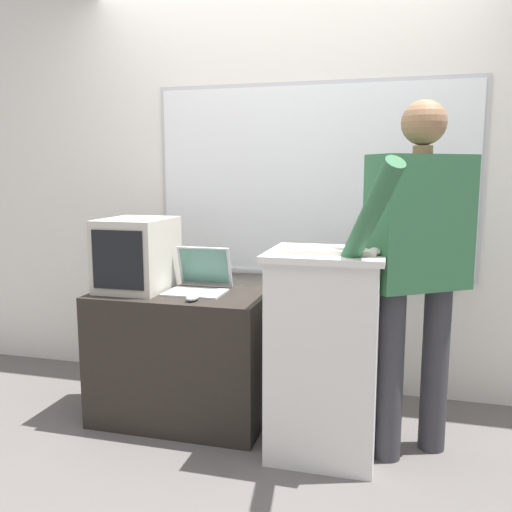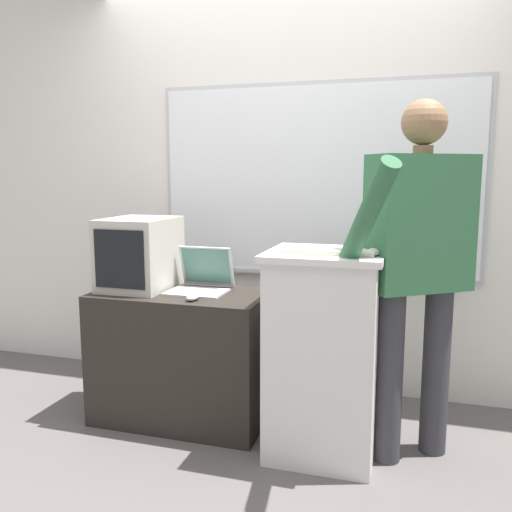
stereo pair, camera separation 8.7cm
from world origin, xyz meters
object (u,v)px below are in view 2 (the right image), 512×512
side_desk (183,355)px  computer_mouse_by_keyboard (374,252)px  wireless_keyboard (328,251)px  crt_monitor (140,253)px  laptop (203,277)px  computer_mouse_by_laptop (193,297)px  person_presenter (418,255)px  lectern_podium (324,353)px

side_desk → computer_mouse_by_keyboard: size_ratio=9.46×
side_desk → computer_mouse_by_keyboard: bearing=-11.7°
wireless_keyboard → crt_monitor: (-1.10, 0.24, -0.09)m
side_desk → crt_monitor: crt_monitor is taller
laptop → crt_monitor: size_ratio=0.71×
side_desk → crt_monitor: 0.62m
laptop → computer_mouse_by_laptop: bearing=-79.1°
person_presenter → laptop: bearing=137.3°
lectern_podium → wireless_keyboard: wireless_keyboard is taller
person_presenter → wireless_keyboard: (-0.40, -0.14, 0.02)m
laptop → person_presenter: bearing=-7.9°
lectern_podium → laptop: lectern_podium is taller
wireless_keyboard → crt_monitor: size_ratio=0.98×
lectern_podium → computer_mouse_by_keyboard: size_ratio=10.08×
lectern_podium → laptop: size_ratio=3.21×
crt_monitor → computer_mouse_by_laptop: bearing=-25.5°
computer_mouse_by_keyboard → side_desk: bearing=168.3°
person_presenter → crt_monitor: 1.51m
wireless_keyboard → crt_monitor: 1.13m
side_desk → crt_monitor: size_ratio=2.13×
person_presenter → wireless_keyboard: bearing=164.6°
wireless_keyboard → side_desk: bearing=165.8°
side_desk → computer_mouse_by_laptop: size_ratio=9.46×
computer_mouse_by_laptop → crt_monitor: crt_monitor is taller
laptop → computer_mouse_by_keyboard: computer_mouse_by_keyboard is taller
computer_mouse_by_laptop → side_desk: bearing=129.7°
lectern_podium → computer_mouse_by_laptop: bearing=-178.5°
lectern_podium → side_desk: size_ratio=1.07×
laptop → lectern_podium: bearing=-17.9°
laptop → computer_mouse_by_laptop: 0.26m
side_desk → computer_mouse_by_keyboard: 1.25m
person_presenter → laptop: (-1.15, 0.16, -0.20)m
laptop → wireless_keyboard: (0.75, -0.30, 0.22)m
side_desk → laptop: laptop is taller
person_presenter → computer_mouse_by_laptop: person_presenter is taller
person_presenter → side_desk: bearing=141.9°
crt_monitor → laptop: bearing=9.7°
computer_mouse_by_laptop → crt_monitor: bearing=154.5°
lectern_podium → side_desk: (-0.82, 0.15, -0.14)m
person_presenter → crt_monitor: size_ratio=3.84×
computer_mouse_by_keyboard → crt_monitor: (-1.31, 0.24, -0.10)m
lectern_podium → wireless_keyboard: 0.52m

